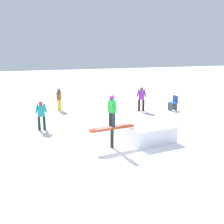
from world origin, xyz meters
The scene contains 8 objects.
ground_plane centered at (0.00, 0.00, 0.00)m, with size 60.00×60.00×0.00m, color white.
rail_feature centered at (0.00, 0.00, 0.69)m, with size 1.89×0.69×0.84m.
snow_kicker_ramp centered at (-1.70, -0.39, 0.34)m, with size 1.80×1.50×0.68m, color white.
main_rider_on_rail centered at (0.00, 0.00, 1.44)m, with size 1.53×0.72×1.27m.
bystander_teal centered at (2.58, -3.13, 0.77)m, with size 0.56×0.21×1.36m.
bystander_purple centered at (-3.21, -5.58, 0.80)m, with size 0.58×0.28×1.42m.
bystander_brown centered at (1.43, -6.97, 0.74)m, with size 0.34×0.55×1.32m.
folding_chair centered at (-5.11, -5.28, 0.41)m, with size 0.54×0.54×0.88m.
Camera 1 is at (2.90, 11.26, 4.27)m, focal length 50.00 mm.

